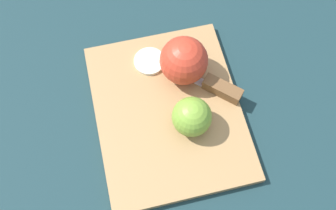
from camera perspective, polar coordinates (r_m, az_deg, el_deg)
ground_plane at (r=0.73m, az=0.00°, el=-1.18°), size 4.00×4.00×0.00m
cutting_board at (r=0.72m, az=0.00°, el=-0.92°), size 0.35×0.30×0.02m
apple_half_left at (r=0.67m, az=3.44°, el=-1.71°), size 0.07×0.07×0.07m
apple_half_right at (r=0.71m, az=2.33°, el=6.47°), size 0.09×0.09×0.09m
knife at (r=0.73m, az=7.35°, el=2.39°), size 0.15×0.13×0.02m
apple_slice at (r=0.76m, az=-2.47°, el=6.44°), size 0.06×0.06×0.01m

